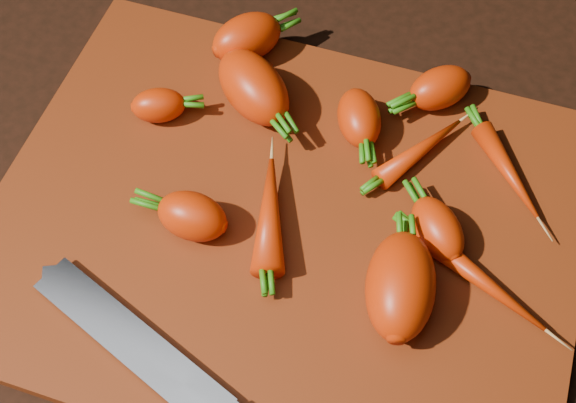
% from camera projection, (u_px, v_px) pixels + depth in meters
% --- Properties ---
extents(ground, '(2.00, 2.00, 0.01)m').
position_uv_depth(ground, '(284.00, 232.00, 0.70)').
color(ground, black).
extents(cutting_board, '(0.50, 0.40, 0.01)m').
position_uv_depth(cutting_board, '(284.00, 226.00, 0.69)').
color(cutting_board, maroon).
rests_on(cutting_board, ground).
extents(carrot_0, '(0.08, 0.08, 0.04)m').
position_uv_depth(carrot_0, '(247.00, 38.00, 0.76)').
color(carrot_0, red).
rests_on(carrot_0, cutting_board).
extents(carrot_1, '(0.06, 0.04, 0.04)m').
position_uv_depth(carrot_1, '(192.00, 216.00, 0.66)').
color(carrot_1, red).
rests_on(carrot_1, cutting_board).
extents(carrot_2, '(0.10, 0.10, 0.05)m').
position_uv_depth(carrot_2, '(253.00, 87.00, 0.73)').
color(carrot_2, red).
rests_on(carrot_2, cutting_board).
extents(carrot_3, '(0.07, 0.10, 0.05)m').
position_uv_depth(carrot_3, '(401.00, 286.00, 0.62)').
color(carrot_3, red).
rests_on(carrot_3, cutting_board).
extents(carrot_4, '(0.07, 0.07, 0.04)m').
position_uv_depth(carrot_4, '(440.00, 88.00, 0.74)').
color(carrot_4, red).
rests_on(carrot_4, cutting_board).
extents(carrot_5, '(0.06, 0.05, 0.03)m').
position_uv_depth(carrot_5, '(159.00, 105.00, 0.73)').
color(carrot_5, red).
rests_on(carrot_5, cutting_board).
extents(carrot_6, '(0.07, 0.07, 0.04)m').
position_uv_depth(carrot_6, '(438.00, 229.00, 0.66)').
color(carrot_6, red).
rests_on(carrot_6, cutting_board).
extents(carrot_7, '(0.07, 0.10, 0.02)m').
position_uv_depth(carrot_7, '(420.00, 150.00, 0.71)').
color(carrot_7, red).
rests_on(carrot_7, cutting_board).
extents(carrot_8, '(0.13, 0.08, 0.02)m').
position_uv_depth(carrot_8, '(477.00, 277.00, 0.64)').
color(carrot_8, red).
rests_on(carrot_8, cutting_board).
extents(carrot_9, '(0.06, 0.11, 0.03)m').
position_uv_depth(carrot_9, '(270.00, 213.00, 0.67)').
color(carrot_9, red).
rests_on(carrot_9, cutting_board).
extents(carrot_10, '(0.08, 0.09, 0.02)m').
position_uv_depth(carrot_10, '(509.00, 172.00, 0.70)').
color(carrot_10, red).
rests_on(carrot_10, cutting_board).
extents(carrot_11, '(0.06, 0.07, 0.04)m').
position_uv_depth(carrot_11, '(359.00, 118.00, 0.72)').
color(carrot_11, red).
rests_on(carrot_11, cutting_board).
extents(knife, '(0.29, 0.13, 0.02)m').
position_uv_depth(knife, '(149.00, 355.00, 0.61)').
color(knife, gray).
rests_on(knife, cutting_board).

